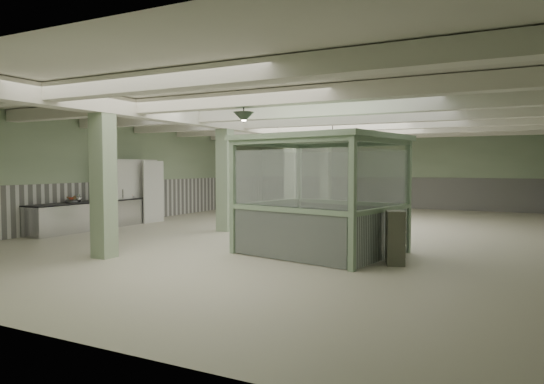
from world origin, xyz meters
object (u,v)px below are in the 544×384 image
at_px(prep_counter, 93,215).
at_px(guard_booth, 321,175).
at_px(filing_cabinet, 395,238).
at_px(walkin_cooler, 127,191).

height_order(prep_counter, guard_booth, guard_booth).
height_order(guard_booth, filing_cabinet, guard_booth).
height_order(walkin_cooler, guard_booth, guard_booth).
bearing_deg(prep_counter, guard_booth, -5.26).
bearing_deg(guard_booth, prep_counter, -173.23).
xyz_separation_m(guard_booth, filing_cabinet, (1.86, -0.56, -1.28)).
bearing_deg(walkin_cooler, guard_booth, -16.17).
height_order(walkin_cooler, filing_cabinet, walkin_cooler).
distance_m(prep_counter, filing_cabinet, 10.07).
distance_m(walkin_cooler, filing_cabinet, 10.50).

